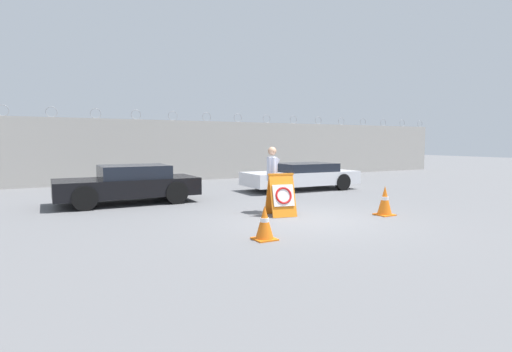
{
  "coord_description": "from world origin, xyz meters",
  "views": [
    {
      "loc": [
        -5.75,
        -8.05,
        1.92
      ],
      "look_at": [
        0.11,
        2.82,
        0.86
      ],
      "focal_mm": 28.0,
      "sensor_mm": 36.0,
      "label": 1
    }
  ],
  "objects": [
    {
      "name": "parked_car_rear_sedan",
      "position": [
        3.43,
        5.1,
        0.56
      ],
      "size": [
        4.66,
        1.99,
        1.07
      ],
      "rotation": [
        0.0,
        0.0,
        3.12
      ],
      "color": "black",
      "rests_on": "ground_plane"
    },
    {
      "name": "perimeter_wall",
      "position": [
        -0.0,
        11.15,
        1.49
      ],
      "size": [
        36.0,
        0.3,
        3.43
      ],
      "color": "#ADA8A0",
      "rests_on": "ground_plane"
    },
    {
      "name": "barricade_sign",
      "position": [
        -0.28,
        0.69,
        0.55
      ],
      "size": [
        0.78,
        0.79,
        1.11
      ],
      "rotation": [
        0.0,
        0.0,
        -0.19
      ],
      "color": "orange",
      "rests_on": "ground_plane"
    },
    {
      "name": "traffic_cone_mid",
      "position": [
        2.14,
        -0.54,
        0.38
      ],
      "size": [
        0.44,
        0.44,
        0.78
      ],
      "color": "orange",
      "rests_on": "ground_plane"
    },
    {
      "name": "security_guard",
      "position": [
        -0.24,
        1.23,
        1.0
      ],
      "size": [
        0.55,
        0.62,
        1.79
      ],
      "rotation": [
        0.0,
        0.0,
        1.21
      ],
      "color": "#232838",
      "rests_on": "ground_plane"
    },
    {
      "name": "ground_plane",
      "position": [
        0.0,
        0.0,
        0.0
      ],
      "size": [
        90.0,
        90.0,
        0.0
      ],
      "primitive_type": "plane",
      "color": "slate"
    },
    {
      "name": "traffic_cone_near",
      "position": [
        -1.94,
        -1.34,
        0.34
      ],
      "size": [
        0.42,
        0.42,
        0.68
      ],
      "color": "orange",
      "rests_on": "ground_plane"
    },
    {
      "name": "parked_car_front_coupe",
      "position": [
        -3.35,
        4.8,
        0.61
      ],
      "size": [
        4.25,
        1.95,
        1.19
      ],
      "rotation": [
        0.0,
        0.0,
        3.14
      ],
      "color": "black",
      "rests_on": "ground_plane"
    }
  ]
}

